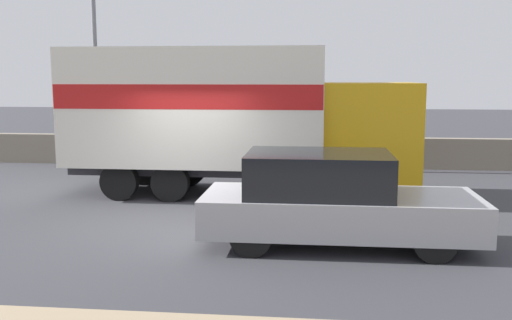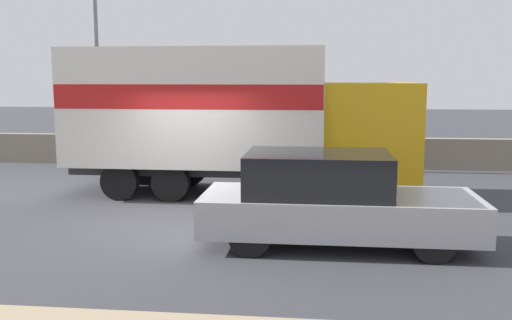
# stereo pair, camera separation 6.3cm
# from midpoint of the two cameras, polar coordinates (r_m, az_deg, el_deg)

# --- Properties ---
(ground_plane) EXTENTS (80.00, 80.00, 0.00)m
(ground_plane) POSITION_cam_midpoint_polar(r_m,az_deg,el_deg) (11.06, -8.31, -6.21)
(ground_plane) COLOR #38383D
(stone_wall_backdrop) EXTENTS (60.00, 0.35, 0.93)m
(stone_wall_backdrop) POSITION_cam_midpoint_polar(r_m,az_deg,el_deg) (17.85, -2.71, 0.93)
(stone_wall_backdrop) COLOR gray
(stone_wall_backdrop) RESTS_ON ground_plane
(street_lamp) EXTENTS (0.56, 0.28, 6.75)m
(street_lamp) POSITION_cam_midpoint_polar(r_m,az_deg,el_deg) (18.17, -15.95, 11.67)
(street_lamp) COLOR slate
(street_lamp) RESTS_ON ground_plane
(box_truck) EXTENTS (7.97, 2.53, 3.40)m
(box_truck) POSITION_cam_midpoint_polar(r_m,az_deg,el_deg) (13.36, -3.04, 4.76)
(box_truck) COLOR gold
(box_truck) RESTS_ON ground_plane
(car_hatchback) EXTENTS (4.47, 1.74, 1.54)m
(car_hatchback) POSITION_cam_midpoint_polar(r_m,az_deg,el_deg) (9.43, 7.49, -4.00)
(car_hatchback) COLOR #9E9EA3
(car_hatchback) RESTS_ON ground_plane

